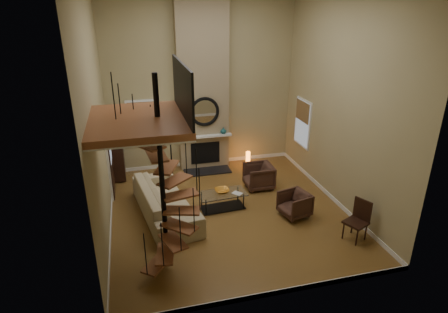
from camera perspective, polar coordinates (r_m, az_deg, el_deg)
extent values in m
cube|color=olive|center=(10.13, 0.57, -8.22)|extent=(6.00, 6.50, 0.01)
cube|color=tan|center=(12.13, -3.42, 10.93)|extent=(6.00, 0.02, 5.50)
cube|color=tan|center=(6.13, 8.52, -0.89)|extent=(6.00, 0.02, 5.50)
cube|color=tan|center=(8.78, -18.72, 5.34)|extent=(0.02, 6.50, 5.50)
cube|color=tan|center=(10.21, 17.27, 7.79)|extent=(0.02, 6.50, 5.50)
cube|color=white|center=(12.92, -3.14, -0.86)|extent=(6.00, 0.02, 0.12)
cube|color=white|center=(7.60, 7.28, -19.84)|extent=(6.00, 0.02, 0.12)
cube|color=white|center=(9.86, -16.72, -9.75)|extent=(0.02, 6.50, 0.12)
cube|color=white|center=(11.15, 15.66, -5.68)|extent=(0.02, 6.50, 0.12)
cube|color=#927F5F|center=(11.94, -3.23, 10.75)|extent=(1.60, 0.38, 5.50)
cube|color=black|center=(12.33, -2.51, -2.22)|extent=(1.50, 0.60, 0.04)
cube|color=black|center=(12.39, -2.83, 0.55)|extent=(0.95, 0.02, 0.72)
cube|color=white|center=(12.10, -2.81, 3.06)|extent=(1.70, 0.18, 0.06)
torus|color=black|center=(11.92, -2.94, 6.78)|extent=(0.94, 0.10, 0.94)
cylinder|color=white|center=(11.93, -2.95, 6.79)|extent=(0.80, 0.01, 0.80)
imported|color=black|center=(12.00, -5.44, 3.59)|extent=(0.24, 0.24, 0.25)
imported|color=#164D4F|center=(12.22, -0.10, 3.95)|extent=(0.20, 0.20, 0.21)
cube|color=white|center=(12.18, -12.10, 4.93)|extent=(1.02, 0.04, 1.52)
cube|color=#8C9EB2|center=(12.16, -12.10, 4.90)|extent=(0.90, 0.01, 1.40)
cube|color=olive|center=(12.08, -12.17, 5.83)|extent=(0.90, 0.01, 0.98)
cube|color=white|center=(12.19, 11.82, 4.97)|extent=(0.04, 1.02, 1.52)
cube|color=#8C9EB2|center=(12.18, 11.72, 4.96)|extent=(0.01, 0.90, 1.40)
cube|color=olive|center=(12.07, 11.79, 6.70)|extent=(0.01, 0.90, 0.63)
cube|color=white|center=(11.03, -17.00, -0.46)|extent=(0.06, 1.05, 2.16)
cube|color=black|center=(11.04, -16.81, -0.57)|extent=(0.05, 0.90, 2.05)
cube|color=#8C9EB2|center=(10.88, -16.89, 1.51)|extent=(0.01, 0.60, 0.90)
cube|color=#985631|center=(6.90, -12.90, 5.26)|extent=(1.70, 2.20, 0.12)
cube|color=white|center=(6.93, -12.85, 4.66)|extent=(1.70, 2.20, 0.03)
cube|color=black|center=(6.84, -6.32, 10.11)|extent=(0.04, 2.20, 0.94)
cylinder|color=black|center=(7.34, -9.40, -3.25)|extent=(0.10, 0.10, 4.02)
cube|color=#985631|center=(8.00, -10.01, -15.66)|extent=(0.71, 0.78, 0.04)
cylinder|color=black|center=(7.49, -11.80, -14.31)|extent=(0.02, 0.02, 0.94)
cube|color=#985631|center=(7.80, -8.90, -14.34)|extent=(0.46, 0.77, 0.04)
cylinder|color=black|center=(7.23, -9.32, -13.05)|extent=(0.02, 0.02, 0.94)
cube|color=#985631|center=(7.67, -7.70, -12.58)|extent=(0.55, 0.79, 0.04)
cylinder|color=black|center=(7.13, -6.64, -10.92)|extent=(0.02, 0.02, 0.94)
cube|color=#985631|center=(7.61, -6.77, -10.46)|extent=(0.75, 0.74, 0.04)
cylinder|color=black|center=(7.18, -4.60, -8.11)|extent=(0.02, 0.02, 0.94)
cube|color=#985631|center=(7.61, -6.37, -8.13)|extent=(0.79, 0.53, 0.04)
cylinder|color=black|center=(7.34, -3.73, -5.05)|extent=(0.02, 0.02, 0.94)
cube|color=#985631|center=(7.64, -6.60, -5.80)|extent=(0.77, 0.48, 0.04)
cylinder|color=black|center=(7.54, -4.19, -2.10)|extent=(0.02, 0.02, 0.94)
cube|color=#985631|center=(7.65, -7.42, -3.60)|extent=(0.77, 0.72, 0.04)
cylinder|color=black|center=(7.70, -5.79, 0.49)|extent=(0.02, 0.02, 0.94)
cube|color=#985631|center=(7.62, -8.67, -1.62)|extent=(0.58, 0.79, 0.04)
cylinder|color=black|center=(7.77, -8.15, 2.61)|extent=(0.02, 0.02, 0.94)
cube|color=#985631|center=(7.53, -10.11, 0.13)|extent=(0.41, 0.75, 0.04)
cylinder|color=black|center=(7.71, -10.85, 4.32)|extent=(0.02, 0.02, 0.94)
cube|color=#985631|center=(7.37, -11.46, 1.71)|extent=(0.68, 0.79, 0.04)
cylinder|color=black|center=(7.51, -13.42, 5.70)|extent=(0.02, 0.02, 0.94)
cube|color=#985631|center=(7.16, -12.48, 3.22)|extent=(0.80, 0.64, 0.04)
cylinder|color=black|center=(7.19, -15.40, 6.94)|extent=(0.02, 0.02, 0.94)
cube|color=#985631|center=(6.92, -12.94, 4.77)|extent=(0.72, 0.34, 0.04)
cylinder|color=black|center=(6.80, -16.33, 8.25)|extent=(0.02, 0.02, 0.94)
cube|color=black|center=(11.99, -15.94, 0.98)|extent=(0.38, 0.81, 1.82)
imported|color=tan|center=(9.89, -8.95, -6.66)|extent=(1.59, 3.07, 0.85)
imported|color=#462A20|center=(11.25, 5.62, -2.97)|extent=(0.83, 0.80, 0.74)
imported|color=#462A20|center=(9.91, 10.92, -7.00)|extent=(0.84, 0.83, 0.64)
cube|color=silver|center=(10.03, -0.23, -5.62)|extent=(1.31, 0.72, 0.02)
cube|color=black|center=(10.23, -0.23, -7.68)|extent=(1.19, 0.61, 0.02)
cylinder|color=black|center=(9.82, -2.74, -7.77)|extent=(0.03, 0.03, 0.46)
cylinder|color=black|center=(10.11, 2.98, -6.84)|extent=(0.03, 0.03, 0.46)
cylinder|color=black|center=(10.19, -3.42, -6.59)|extent=(0.03, 0.03, 0.46)
cylinder|color=black|center=(10.47, 2.11, -5.73)|extent=(0.03, 0.03, 0.46)
imported|color=orange|center=(10.04, -0.30, -5.20)|extent=(0.39, 0.39, 0.10)
imported|color=gray|center=(9.97, 1.94, -5.66)|extent=(0.31, 0.32, 0.02)
cylinder|color=black|center=(11.60, -7.75, -4.11)|extent=(0.37, 0.37, 0.03)
cylinder|color=black|center=(11.28, -7.95, -0.53)|extent=(0.04, 0.04, 1.60)
cylinder|color=#F2E5C6|center=(11.01, -8.16, 3.07)|extent=(0.41, 0.41, 0.33)
cylinder|color=orange|center=(12.70, 3.64, -0.36)|extent=(0.14, 0.14, 0.51)
cube|color=black|center=(9.30, 19.30, -9.44)|extent=(0.61, 0.61, 0.05)
cube|color=black|center=(9.33, 20.20, -7.62)|extent=(0.22, 0.42, 0.54)
cylinder|color=black|center=(9.21, 19.45, -11.49)|extent=(0.05, 0.05, 0.44)
cylinder|color=black|center=(9.48, 20.65, -10.63)|extent=(0.05, 0.05, 0.44)
cylinder|color=black|center=(9.36, 17.59, -10.64)|extent=(0.05, 0.05, 0.44)
cylinder|color=black|center=(9.63, 18.82, -9.82)|extent=(0.05, 0.05, 0.44)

